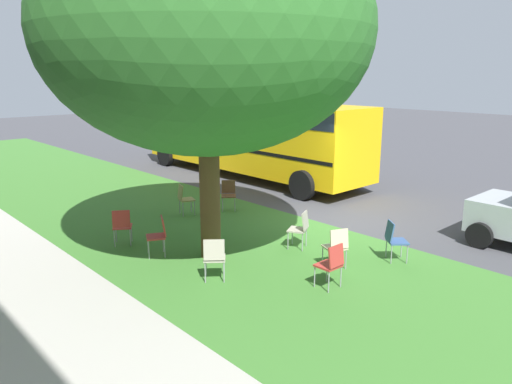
# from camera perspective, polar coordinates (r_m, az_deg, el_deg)

# --- Properties ---
(ground) EXTENTS (80.00, 80.00, 0.00)m
(ground) POSITION_cam_1_polar(r_m,az_deg,el_deg) (13.28, 9.05, -3.64)
(ground) COLOR #424247
(grass_verge) EXTENTS (48.00, 6.00, 0.01)m
(grass_verge) POSITION_cam_1_polar(r_m,az_deg,el_deg) (11.07, -1.39, -7.05)
(grass_verge) COLOR #3D752D
(grass_verge) RESTS_ON ground
(sidewalk_strip) EXTENTS (48.00, 2.80, 0.01)m
(sidewalk_strip) POSITION_cam_1_polar(r_m,az_deg,el_deg) (9.05, -23.42, -13.23)
(sidewalk_strip) COLOR #ADA89E
(sidewalk_strip) RESTS_ON ground
(street_tree) EXTENTS (6.65, 6.65, 7.21)m
(street_tree) POSITION_cam_1_polar(r_m,az_deg,el_deg) (10.16, -5.90, 18.23)
(street_tree) COLOR brown
(street_tree) RESTS_ON ground
(chair_0) EXTENTS (0.59, 0.58, 0.88)m
(chair_0) POSITION_cam_1_polar(r_m,az_deg,el_deg) (14.28, -3.26, -0.08)
(chair_0) COLOR brown
(chair_0) RESTS_ON ground
(chair_1) EXTENTS (0.56, 0.56, 0.88)m
(chair_1) POSITION_cam_1_polar(r_m,az_deg,el_deg) (10.91, -11.37, -4.76)
(chair_1) COLOR #B7332D
(chair_1) RESTS_ON ground
(chair_2) EXTENTS (0.56, 0.56, 0.88)m
(chair_2) POSITION_cam_1_polar(r_m,az_deg,el_deg) (11.17, 5.27, -4.10)
(chair_2) COLOR #ADA393
(chair_2) RESTS_ON ground
(chair_3) EXTENTS (0.59, 0.59, 0.88)m
(chair_3) POSITION_cam_1_polar(r_m,az_deg,el_deg) (9.45, -4.93, -7.50)
(chair_3) COLOR #ADA393
(chair_3) RESTS_ON ground
(chair_4) EXTENTS (0.42, 0.42, 0.88)m
(chair_4) POSITION_cam_1_polar(r_m,az_deg,el_deg) (9.20, 8.87, -8.21)
(chair_4) COLOR #B7332D
(chair_4) RESTS_ON ground
(chair_5) EXTENTS (0.59, 0.59, 0.88)m
(chair_5) POSITION_cam_1_polar(r_m,az_deg,el_deg) (10.81, 15.96, -5.22)
(chair_5) COLOR #335184
(chair_5) RESTS_ON ground
(chair_6) EXTENTS (0.53, 0.53, 0.88)m
(chair_6) POSITION_cam_1_polar(r_m,az_deg,el_deg) (13.90, -8.45, -0.60)
(chair_6) COLOR olive
(chair_6) RESTS_ON ground
(chair_7) EXTENTS (0.58, 0.57, 0.88)m
(chair_7) POSITION_cam_1_polar(r_m,az_deg,el_deg) (11.73, -15.50, -3.69)
(chair_7) COLOR #B7332D
(chair_7) RESTS_ON ground
(chair_8) EXTENTS (0.55, 0.54, 0.88)m
(chair_8) POSITION_cam_1_polar(r_m,az_deg,el_deg) (10.13, 9.45, -6.16)
(chair_8) COLOR beige
(chair_8) RESTS_ON ground
(school_bus) EXTENTS (10.40, 2.80, 2.88)m
(school_bus) POSITION_cam_1_polar(r_m,az_deg,el_deg) (18.92, -0.93, 7.19)
(school_bus) COLOR yellow
(school_bus) RESTS_ON ground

